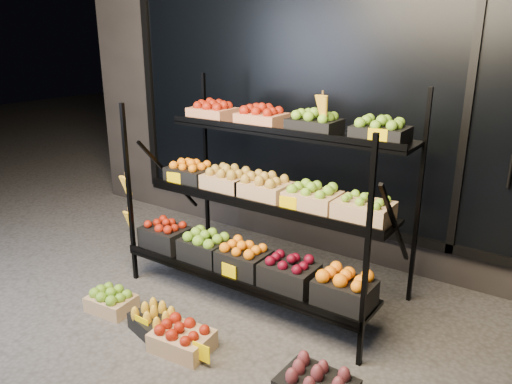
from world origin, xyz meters
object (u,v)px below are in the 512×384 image
Objects in this scene: floor_crate_midleft at (155,321)px; floor_crate_left at (111,300)px; floor_crate_midright at (182,338)px; display_rack at (262,200)px.

floor_crate_left is at bearing -166.58° from floor_crate_midleft.
floor_crate_midright reaches higher than floor_crate_midleft.
floor_crate_midleft is 0.30m from floor_crate_midright.
display_rack is 1.17m from floor_crate_midright.
floor_crate_left is 0.90× the size of floor_crate_midleft.
floor_crate_left is (-0.78, -0.88, -0.70)m from display_rack.
display_rack is 5.44× the size of floor_crate_midleft.
floor_crate_midright is at bearing -9.97° from floor_crate_left.
display_rack is at bearing 86.30° from floor_crate_midleft.
floor_crate_midright is at bearing -90.04° from display_rack.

